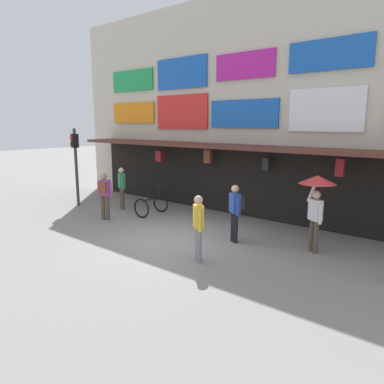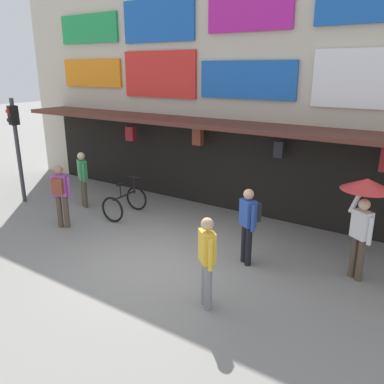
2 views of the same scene
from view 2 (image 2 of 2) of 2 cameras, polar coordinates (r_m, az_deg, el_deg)
ground_plane at (r=8.63m, az=-5.19°, el=-10.50°), size 80.00×80.00×0.00m
shopfront at (r=11.51m, az=9.34°, el=16.89°), size 18.00×2.60×8.00m
traffic_light_near at (r=13.12m, az=-24.18°, el=7.65°), size 0.33×0.35×3.20m
bicycle_parked at (r=11.34m, az=-9.67°, el=-1.52°), size 0.83×1.22×1.05m
pedestrian_in_white at (r=10.71m, az=-18.49°, el=-0.01°), size 0.48×0.46×1.68m
pedestrian_in_red at (r=8.36m, az=8.18°, el=-4.13°), size 0.48×0.47×1.68m
pedestrian_with_umbrella at (r=8.13m, az=23.74°, el=-1.18°), size 0.96×0.96×2.08m
pedestrian_in_blue at (r=12.21m, az=-15.52°, el=2.18°), size 0.48×0.37×1.68m
pedestrian_in_yellow at (r=6.81m, az=2.17°, el=-9.51°), size 0.42×0.40×1.68m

